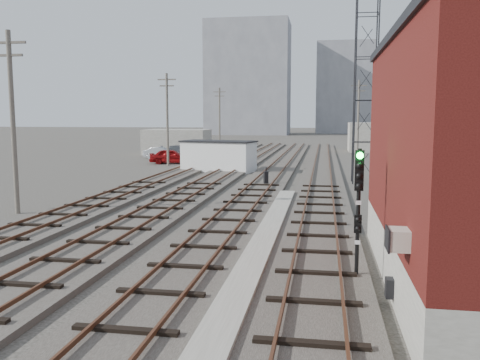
% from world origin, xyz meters
% --- Properties ---
extents(ground, '(320.00, 320.00, 0.00)m').
position_xyz_m(ground, '(0.00, 60.00, 0.00)').
color(ground, '#282621').
rests_on(ground, ground).
extents(track_right, '(3.20, 90.00, 0.39)m').
position_xyz_m(track_right, '(2.50, 39.00, 0.11)').
color(track_right, '#332D28').
rests_on(track_right, ground).
extents(track_mid_right, '(3.20, 90.00, 0.39)m').
position_xyz_m(track_mid_right, '(-1.50, 39.00, 0.11)').
color(track_mid_right, '#332D28').
rests_on(track_mid_right, ground).
extents(track_mid_left, '(3.20, 90.00, 0.39)m').
position_xyz_m(track_mid_left, '(-5.50, 39.00, 0.11)').
color(track_mid_left, '#332D28').
rests_on(track_mid_left, ground).
extents(track_left, '(3.20, 90.00, 0.39)m').
position_xyz_m(track_left, '(-9.50, 39.00, 0.11)').
color(track_left, '#332D28').
rests_on(track_left, ground).
extents(platform_curb, '(0.90, 28.00, 0.26)m').
position_xyz_m(platform_curb, '(0.50, 14.00, 0.13)').
color(platform_curb, gray).
rests_on(platform_curb, ground).
extents(lattice_tower, '(1.60, 1.60, 15.00)m').
position_xyz_m(lattice_tower, '(5.50, 35.00, 7.50)').
color(lattice_tower, black).
rests_on(lattice_tower, ground).
extents(utility_pole_left_a, '(1.80, 0.24, 9.00)m').
position_xyz_m(utility_pole_left_a, '(-12.50, 20.00, 4.80)').
color(utility_pole_left_a, '#595147').
rests_on(utility_pole_left_a, ground).
extents(utility_pole_left_b, '(1.80, 0.24, 9.00)m').
position_xyz_m(utility_pole_left_b, '(-12.50, 45.00, 4.80)').
color(utility_pole_left_b, '#595147').
rests_on(utility_pole_left_b, ground).
extents(utility_pole_left_c, '(1.80, 0.24, 9.00)m').
position_xyz_m(utility_pole_left_c, '(-12.50, 70.00, 4.80)').
color(utility_pole_left_c, '#595147').
rests_on(utility_pole_left_c, ground).
extents(utility_pole_right_a, '(1.80, 0.24, 9.00)m').
position_xyz_m(utility_pole_right_a, '(6.50, 28.00, 4.80)').
color(utility_pole_right_a, '#595147').
rests_on(utility_pole_right_a, ground).
extents(utility_pole_right_b, '(1.80, 0.24, 9.00)m').
position_xyz_m(utility_pole_right_b, '(6.50, 58.00, 4.80)').
color(utility_pole_right_b, '#595147').
rests_on(utility_pole_right_b, ground).
extents(apartment_left, '(22.00, 14.00, 30.00)m').
position_xyz_m(apartment_left, '(-18.00, 135.00, 15.00)').
color(apartment_left, gray).
rests_on(apartment_left, ground).
extents(apartment_right, '(16.00, 12.00, 26.00)m').
position_xyz_m(apartment_right, '(8.00, 150.00, 13.00)').
color(apartment_right, gray).
rests_on(apartment_right, ground).
extents(shed_left, '(8.00, 5.00, 3.20)m').
position_xyz_m(shed_left, '(-16.00, 60.00, 1.60)').
color(shed_left, gray).
rests_on(shed_left, ground).
extents(shed_right, '(6.00, 6.00, 4.00)m').
position_xyz_m(shed_right, '(9.00, 70.00, 2.00)').
color(shed_right, gray).
rests_on(shed_right, ground).
extents(signal_mast, '(0.40, 0.41, 3.93)m').
position_xyz_m(signal_mast, '(3.70, 11.99, 2.30)').
color(signal_mast, gray).
rests_on(signal_mast, ground).
extents(switch_stand, '(0.37, 0.37, 1.23)m').
position_xyz_m(switch_stand, '(-1.31, 32.06, 0.58)').
color(switch_stand, black).
rests_on(switch_stand, ground).
extents(site_trailer, '(6.97, 4.23, 2.74)m').
position_xyz_m(site_trailer, '(-6.57, 40.99, 1.38)').
color(site_trailer, white).
rests_on(site_trailer, ground).
extents(car_red, '(4.73, 2.56, 1.53)m').
position_xyz_m(car_red, '(-12.90, 47.45, 0.76)').
color(car_red, maroon).
rests_on(car_red, ground).
extents(car_silver, '(4.13, 1.51, 1.35)m').
position_xyz_m(car_silver, '(-15.82, 53.09, 0.68)').
color(car_silver, '#AEB2B6').
rests_on(car_silver, ground).
extents(car_grey, '(5.39, 3.60, 1.45)m').
position_xyz_m(car_grey, '(-14.16, 55.54, 0.72)').
color(car_grey, slate).
rests_on(car_grey, ground).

